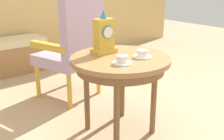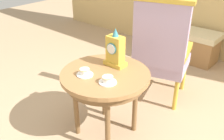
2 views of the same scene
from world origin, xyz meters
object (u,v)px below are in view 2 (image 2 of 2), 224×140
side_table (105,80)px  window_bench (183,43)px  mantel_clock (115,51)px  armchair (161,50)px  teacup_left (85,72)px  teacup_right (108,80)px

side_table → window_bench: side_table is taller
side_table → mantel_clock: size_ratio=2.23×
side_table → armchair: armchair is taller
teacup_left → mantel_clock: size_ratio=0.40×
mantel_clock → side_table: bearing=-80.0°
mantel_clock → armchair: 0.64m
mantel_clock → armchair: armchair is taller
teacup_right → mantel_clock: (-0.15, 0.27, 0.11)m
teacup_right → mantel_clock: mantel_clock is taller
armchair → window_bench: bearing=104.4°
mantel_clock → window_bench: 1.90m
side_table → teacup_right: 0.19m
teacup_left → armchair: (0.17, 0.91, -0.05)m
teacup_right → armchair: 0.88m
teacup_right → window_bench: bearing=99.7°
side_table → armchair: 0.78m
side_table → window_bench: 2.02m
side_table → mantel_clock: bearing=100.0°
teacup_right → armchair: armchair is taller
window_bench → side_table: bearing=-83.2°
window_bench → mantel_clock: bearing=-83.5°
teacup_left → armchair: size_ratio=0.12×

